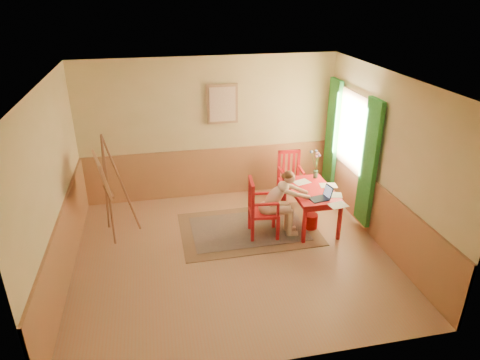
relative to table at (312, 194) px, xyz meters
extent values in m
cube|color=#A27B5C|center=(-1.55, -0.63, -0.64)|extent=(5.00, 4.50, 0.02)
cube|color=white|center=(-1.55, -0.63, 2.18)|extent=(5.00, 4.50, 0.02)
cube|color=#CEBA7D|center=(-1.55, 1.63, 0.77)|extent=(5.00, 0.02, 2.80)
cube|color=#CEBA7D|center=(-1.55, -2.89, 0.77)|extent=(5.00, 0.02, 2.80)
cube|color=#CEBA7D|center=(-4.06, -0.63, 0.77)|extent=(0.02, 4.50, 2.80)
cube|color=#CEBA7D|center=(0.96, -0.63, 0.77)|extent=(0.02, 4.50, 2.80)
cube|color=#B87C4F|center=(-1.55, 1.60, -0.13)|extent=(5.00, 0.04, 1.00)
cube|color=#B87C4F|center=(-4.03, -0.63, -0.13)|extent=(0.04, 4.50, 1.00)
cube|color=#B87C4F|center=(0.93, -0.63, -0.13)|extent=(0.04, 4.50, 1.00)
cube|color=white|center=(0.92, 0.47, 0.92)|extent=(0.02, 1.00, 1.30)
cube|color=#A77A56|center=(0.90, 0.47, 0.92)|extent=(0.03, 1.12, 1.42)
cube|color=#308B36|center=(0.85, -0.31, 0.62)|extent=(0.08, 0.45, 2.20)
cube|color=#308B36|center=(0.85, 1.25, 0.62)|extent=(0.08, 0.45, 2.20)
cube|color=#A77A56|center=(-1.30, 1.58, 1.27)|extent=(0.60, 0.04, 0.76)
cube|color=beige|center=(-1.30, 1.56, 1.27)|extent=(0.50, 0.02, 0.66)
cube|color=#8C7251|center=(-1.11, 0.06, -0.62)|extent=(2.41, 1.62, 0.01)
cube|color=black|center=(-1.11, 0.06, -0.62)|extent=(2.01, 1.22, 0.01)
cube|color=red|center=(0.00, 0.00, 0.07)|extent=(0.72, 1.20, 0.04)
cube|color=red|center=(0.00, 0.00, 0.00)|extent=(0.62, 1.10, 0.10)
cube|color=red|center=(-0.31, -0.55, -0.29)|extent=(0.06, 0.06, 0.68)
cube|color=red|center=(0.31, -0.55, -0.29)|extent=(0.06, 0.06, 0.68)
cube|color=red|center=(-0.31, 0.55, -0.29)|extent=(0.06, 0.06, 0.68)
cube|color=red|center=(0.31, 0.55, -0.29)|extent=(0.06, 0.06, 0.68)
cube|color=red|center=(-0.91, -0.16, -0.18)|extent=(0.53, 0.51, 0.05)
cube|color=red|center=(-1.14, -0.34, -0.42)|extent=(0.06, 0.06, 0.42)
cube|color=red|center=(-0.71, -0.38, -0.42)|extent=(0.06, 0.06, 0.42)
cube|color=red|center=(-1.10, 0.07, -0.42)|extent=(0.06, 0.06, 0.42)
cube|color=red|center=(-0.67, 0.02, -0.42)|extent=(0.06, 0.06, 0.42)
cube|color=red|center=(-1.14, -0.34, 0.13)|extent=(0.06, 0.06, 0.58)
cube|color=red|center=(-1.10, 0.07, 0.13)|extent=(0.06, 0.06, 0.58)
cube|color=red|center=(-1.12, -0.14, 0.39)|extent=(0.10, 0.46, 0.06)
cube|color=red|center=(-1.13, -0.24, 0.11)|extent=(0.04, 0.05, 0.47)
cube|color=red|center=(-1.12, -0.14, 0.11)|extent=(0.04, 0.05, 0.47)
cube|color=red|center=(-1.11, -0.03, 0.11)|extent=(0.04, 0.05, 0.47)
cube|color=red|center=(-0.93, -0.36, 0.07)|extent=(0.43, 0.09, 0.04)
cube|color=red|center=(-0.72, -0.38, -0.04)|extent=(0.05, 0.05, 0.23)
cube|color=red|center=(-0.89, 0.05, 0.07)|extent=(0.43, 0.09, 0.04)
cube|color=red|center=(-0.68, 0.02, -0.04)|extent=(0.05, 0.05, 0.23)
cube|color=red|center=(-0.07, 0.96, -0.20)|extent=(0.47, 0.49, 0.05)
cube|color=red|center=(-0.25, 1.18, -0.42)|extent=(0.05, 0.05, 0.41)
cube|color=red|center=(-0.28, 0.76, -0.42)|extent=(0.05, 0.05, 0.41)
cube|color=red|center=(0.14, 1.15, -0.42)|extent=(0.05, 0.05, 0.41)
cube|color=red|center=(0.12, 0.74, -0.42)|extent=(0.05, 0.05, 0.41)
cube|color=red|center=(-0.25, 1.18, 0.11)|extent=(0.05, 0.05, 0.56)
cube|color=red|center=(0.14, 1.15, 0.11)|extent=(0.05, 0.05, 0.56)
cube|color=red|center=(-0.05, 1.16, 0.36)|extent=(0.45, 0.08, 0.06)
cube|color=red|center=(-0.16, 1.17, 0.09)|extent=(0.05, 0.03, 0.46)
cube|color=red|center=(-0.05, 1.16, 0.09)|extent=(0.05, 0.03, 0.46)
cube|color=red|center=(0.05, 1.16, 0.09)|extent=(0.05, 0.03, 0.46)
cube|color=red|center=(-0.27, 0.97, 0.05)|extent=(0.07, 0.42, 0.04)
cube|color=red|center=(-0.28, 0.77, -0.06)|extent=(0.04, 0.04, 0.22)
cube|color=red|center=(0.13, 0.94, 0.05)|extent=(0.07, 0.42, 0.04)
cube|color=red|center=(0.12, 0.75, -0.06)|extent=(0.04, 0.04, 0.22)
ellipsoid|color=beige|center=(-0.87, -0.16, -0.11)|extent=(0.30, 0.36, 0.21)
cylinder|color=beige|center=(-0.68, -0.27, -0.12)|extent=(0.43, 0.19, 0.15)
cylinder|color=beige|center=(-0.66, -0.10, -0.12)|extent=(0.43, 0.19, 0.15)
cylinder|color=beige|center=(-0.48, -0.29, -0.36)|extent=(0.12, 0.12, 0.48)
cylinder|color=beige|center=(-0.47, -0.12, -0.36)|extent=(0.12, 0.12, 0.48)
cube|color=beige|center=(-0.42, -0.29, -0.60)|extent=(0.21, 0.10, 0.07)
cube|color=beige|center=(-0.41, -0.13, -0.60)|extent=(0.21, 0.10, 0.07)
ellipsoid|color=beige|center=(-0.73, -0.18, 0.10)|extent=(0.48, 0.32, 0.50)
ellipsoid|color=beige|center=(-0.59, -0.19, 0.28)|extent=(0.22, 0.30, 0.17)
sphere|color=beige|center=(-0.49, -0.20, 0.44)|extent=(0.21, 0.21, 0.19)
ellipsoid|color=brown|center=(-0.51, -0.20, 0.49)|extent=(0.20, 0.20, 0.13)
sphere|color=brown|center=(-0.58, -0.19, 0.48)|extent=(0.11, 0.11, 0.10)
cylinder|color=beige|center=(-0.51, -0.34, 0.23)|extent=(0.22, 0.12, 0.14)
cylinder|color=beige|center=(-0.30, -0.34, 0.16)|extent=(0.28, 0.11, 0.16)
sphere|color=beige|center=(-0.43, -0.36, 0.20)|extent=(0.09, 0.09, 0.08)
sphere|color=beige|center=(-0.18, -0.33, 0.11)|extent=(0.08, 0.08, 0.07)
cylinder|color=beige|center=(-0.49, -0.06, 0.23)|extent=(0.21, 0.08, 0.14)
cylinder|color=beige|center=(-0.28, -0.11, 0.16)|extent=(0.28, 0.16, 0.16)
sphere|color=beige|center=(-0.40, -0.06, 0.20)|extent=(0.09, 0.09, 0.08)
sphere|color=beige|center=(-0.16, -0.15, 0.11)|extent=(0.08, 0.08, 0.07)
cube|color=#1E2338|center=(-0.03, -0.40, 0.10)|extent=(0.34, 0.27, 0.02)
cube|color=#2D3342|center=(-0.03, -0.40, 0.10)|extent=(0.29, 0.22, 0.00)
cube|color=#1E2338|center=(0.15, -0.36, 0.21)|extent=(0.10, 0.22, 0.20)
cube|color=#99BFF2|center=(0.14, -0.37, 0.20)|extent=(0.08, 0.18, 0.16)
cube|color=white|center=(0.20, -0.66, 0.09)|extent=(0.33, 0.26, 0.00)
cube|color=white|center=(0.34, 0.08, 0.09)|extent=(0.33, 0.26, 0.00)
cube|color=white|center=(-0.08, 0.30, 0.09)|extent=(0.35, 0.29, 0.00)
cube|color=white|center=(0.27, -0.29, 0.09)|extent=(0.35, 0.29, 0.00)
cylinder|color=#3F724C|center=(0.23, 0.45, 0.16)|extent=(0.11, 0.11, 0.14)
cylinder|color=#3F7233|center=(0.19, 0.49, 0.40)|extent=(0.10, 0.08, 0.37)
sphere|color=#728CD8|center=(0.14, 0.52, 0.58)|extent=(0.07, 0.07, 0.06)
cylinder|color=#3F7233|center=(0.23, 0.41, 0.41)|extent=(0.02, 0.09, 0.39)
sphere|color=pink|center=(0.22, 0.36, 0.60)|extent=(0.05, 0.05, 0.04)
cylinder|color=#3F7233|center=(0.23, 0.47, 0.35)|extent=(0.01, 0.04, 0.29)
sphere|color=pink|center=(0.23, 0.48, 0.50)|extent=(0.06, 0.06, 0.05)
cylinder|color=#3F7233|center=(0.23, 0.39, 0.39)|extent=(0.01, 0.12, 0.36)
sphere|color=#728CD8|center=(0.23, 0.33, 0.57)|extent=(0.07, 0.07, 0.05)
cylinder|color=#3F7233|center=(0.25, 0.49, 0.37)|extent=(0.04, 0.10, 0.32)
sphere|color=pink|center=(0.27, 0.54, 0.53)|extent=(0.06, 0.06, 0.05)
cylinder|color=#3F7233|center=(0.24, 0.47, 0.37)|extent=(0.03, 0.06, 0.33)
sphere|color=pink|center=(0.25, 0.50, 0.54)|extent=(0.06, 0.06, 0.04)
cylinder|color=#3F7233|center=(0.24, 0.50, 0.40)|extent=(0.03, 0.11, 0.37)
sphere|color=#728CD8|center=(0.25, 0.55, 0.58)|extent=(0.06, 0.06, 0.04)
cylinder|color=#A40B0B|center=(-0.02, -0.10, -0.49)|extent=(0.33, 0.33, 0.27)
cylinder|color=brown|center=(-3.43, 0.23, 0.29)|extent=(0.06, 0.34, 1.84)
cylinder|color=brown|center=(-3.50, 0.51, 0.29)|extent=(0.17, 0.32, 1.84)
cylinder|color=brown|center=(-3.23, 0.43, 0.29)|extent=(0.47, 0.15, 1.84)
cylinder|color=brown|center=(-3.49, 0.36, 0.21)|extent=(0.15, 0.51, 0.03)
cube|color=brown|center=(-3.43, 0.38, 0.21)|extent=(0.19, 0.55, 0.03)
cube|color=#A77A56|center=(-3.51, 0.36, 0.53)|extent=(0.33, 0.82, 0.61)
cube|color=beige|center=(-3.49, 0.36, 0.53)|extent=(0.27, 0.74, 0.53)
camera|label=1|loc=(-2.60, -6.36, 3.36)|focal=32.14mm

